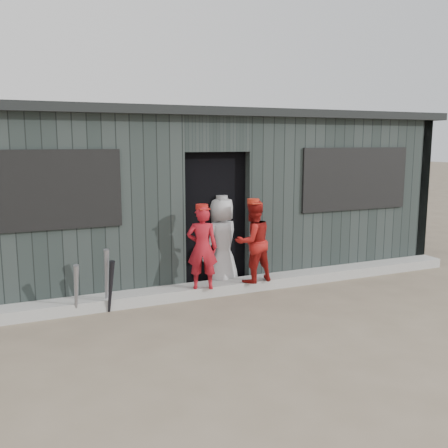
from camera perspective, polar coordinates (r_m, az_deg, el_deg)
name	(u,v)px	position (r m, az deg, el deg)	size (l,w,h in m)	color
ground	(289,337)	(5.72, 7.43, -12.67)	(80.00, 80.00, 0.00)	brown
curb	(223,287)	(7.23, -0.06, -7.23)	(8.00, 0.36, 0.15)	#9B9B96
bat_left	(76,290)	(6.42, -16.54, -7.28)	(0.07, 0.07, 0.69)	gray
bat_mid	(107,280)	(6.54, -13.28, -6.20)	(0.07, 0.07, 0.83)	gray
bat_right	(111,287)	(6.46, -12.83, -7.00)	(0.07, 0.07, 0.69)	black
player_red_left	(202,248)	(6.78, -2.51, -2.73)	(0.42, 0.27, 1.14)	#A6141F
player_red_right	(253,241)	(7.12, 3.32, -2.01)	(0.57, 0.45, 1.18)	maroon
player_grey_back	(222,242)	(7.39, -0.25, -2.09)	(0.66, 0.43, 1.34)	#B6B6B6
dugout	(184,192)	(8.54, -4.60, 3.61)	(8.30, 3.30, 2.62)	black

